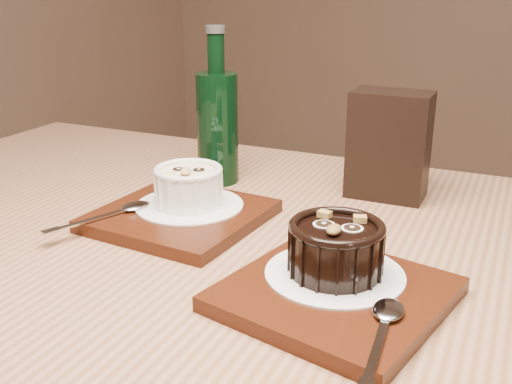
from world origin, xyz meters
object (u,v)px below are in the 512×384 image
table (233,330)px  ramekin_white (189,184)px  tray_left (181,216)px  green_bottle (217,124)px  condiment_stand (389,145)px  tray_right (335,294)px  ramekin_dark (336,246)px

table → ramekin_white: 0.18m
tray_left → green_bottle: green_bottle is taller
green_bottle → condiment_stand: bearing=12.5°
condiment_stand → green_bottle: bearing=-167.5°
tray_left → condiment_stand: size_ratio=1.29×
green_bottle → tray_left: bearing=-75.3°
tray_left → condiment_stand: condiment_stand is taller
table → tray_right: (0.13, -0.04, 0.10)m
tray_left → tray_right: (0.23, -0.09, 0.00)m
ramekin_white → green_bottle: size_ratio=0.38×
condiment_stand → table: bearing=-109.4°
tray_left → tray_right: same height
tray_left → ramekin_dark: (0.22, -0.07, 0.04)m
ramekin_dark → green_bottle: bearing=132.2°
tray_left → green_bottle: size_ratio=0.83×
condiment_stand → green_bottle: (-0.23, -0.05, 0.01)m
tray_left → condiment_stand: (0.19, 0.20, 0.06)m
ramekin_white → green_bottle: bearing=85.1°
table → tray_left: tray_left is taller
tray_right → green_bottle: size_ratio=0.83×
condiment_stand → tray_left: bearing=-133.2°
table → condiment_stand: 0.31m
tray_right → ramekin_dark: ramekin_dark is taller
condiment_stand → green_bottle: 0.23m
tray_right → condiment_stand: (-0.04, 0.29, 0.06)m
ramekin_white → tray_right: 0.25m
tray_right → ramekin_dark: size_ratio=2.04×
tray_left → green_bottle: (-0.04, 0.15, 0.08)m
table → tray_left: 0.15m
ramekin_white → tray_right: bearing=-47.0°
ramekin_white → table: bearing=-56.3°
table → ramekin_white: ramekin_white is taller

